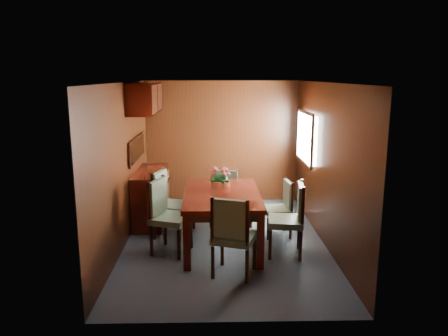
{
  "coord_description": "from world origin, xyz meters",
  "views": [
    {
      "loc": [
        -0.16,
        -6.33,
        2.51
      ],
      "look_at": [
        0.0,
        0.48,
        1.05
      ],
      "focal_mm": 35.0,
      "sensor_mm": 36.0,
      "label": 1
    }
  ],
  "objects_px": {
    "dining_table": "(222,200)",
    "flower_centerpiece": "(221,177)",
    "sideboard": "(151,196)",
    "chair_right_near": "(292,215)",
    "chair_head": "(232,232)",
    "chair_left_near": "(166,212)"
  },
  "relations": [
    {
      "from": "chair_left_near",
      "to": "flower_centerpiece",
      "type": "xyz_separation_m",
      "value": [
        0.79,
        0.55,
        0.37
      ]
    },
    {
      "from": "sideboard",
      "to": "dining_table",
      "type": "xyz_separation_m",
      "value": [
        1.2,
        -1.18,
        0.26
      ]
    },
    {
      "from": "dining_table",
      "to": "chair_head",
      "type": "height_order",
      "value": "chair_head"
    },
    {
      "from": "dining_table",
      "to": "chair_head",
      "type": "bearing_deg",
      "value": -84.34
    },
    {
      "from": "sideboard",
      "to": "chair_left_near",
      "type": "distance_m",
      "value": 1.43
    },
    {
      "from": "chair_head",
      "to": "chair_right_near",
      "type": "bearing_deg",
      "value": 56.07
    },
    {
      "from": "chair_head",
      "to": "flower_centerpiece",
      "type": "height_order",
      "value": "flower_centerpiece"
    },
    {
      "from": "sideboard",
      "to": "chair_left_near",
      "type": "xyz_separation_m",
      "value": [
        0.4,
        -1.37,
        0.15
      ]
    },
    {
      "from": "sideboard",
      "to": "flower_centerpiece",
      "type": "relative_size",
      "value": 4.47
    },
    {
      "from": "chair_head",
      "to": "flower_centerpiece",
      "type": "distance_m",
      "value": 1.45
    },
    {
      "from": "flower_centerpiece",
      "to": "sideboard",
      "type": "bearing_deg",
      "value": 145.66
    },
    {
      "from": "dining_table",
      "to": "flower_centerpiece",
      "type": "xyz_separation_m",
      "value": [
        -0.01,
        0.37,
        0.27
      ]
    },
    {
      "from": "sideboard",
      "to": "flower_centerpiece",
      "type": "distance_m",
      "value": 1.53
    },
    {
      "from": "chair_right_near",
      "to": "flower_centerpiece",
      "type": "bearing_deg",
      "value": 62.55
    },
    {
      "from": "chair_left_near",
      "to": "chair_right_near",
      "type": "distance_m",
      "value": 1.78
    },
    {
      "from": "chair_head",
      "to": "flower_centerpiece",
      "type": "relative_size",
      "value": 3.4
    },
    {
      "from": "dining_table",
      "to": "chair_head",
      "type": "xyz_separation_m",
      "value": [
        0.11,
        -1.02,
        -0.12
      ]
    },
    {
      "from": "chair_right_near",
      "to": "flower_centerpiece",
      "type": "xyz_separation_m",
      "value": [
        -0.98,
        0.71,
        0.39
      ]
    },
    {
      "from": "sideboard",
      "to": "chair_head",
      "type": "distance_m",
      "value": 2.57
    },
    {
      "from": "chair_head",
      "to": "chair_left_near",
      "type": "bearing_deg",
      "value": 155.18
    },
    {
      "from": "chair_left_near",
      "to": "flower_centerpiece",
      "type": "relative_size",
      "value": 3.44
    },
    {
      "from": "sideboard",
      "to": "chair_right_near",
      "type": "relative_size",
      "value": 1.33
    }
  ]
}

